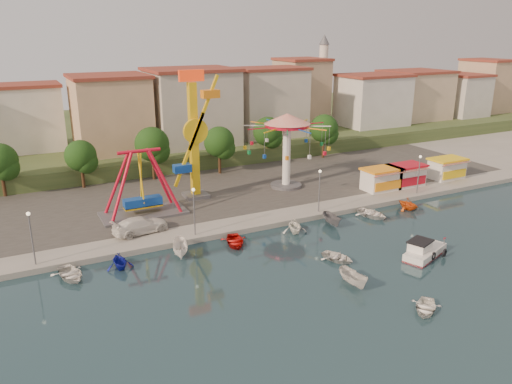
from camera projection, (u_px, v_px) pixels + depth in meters
ground at (324, 273)px, 46.68m from camera, size 200.00×200.00×0.00m
quay_deck at (147, 144)px, 99.16m from camera, size 200.00×100.00×0.60m
asphalt_pad at (206, 184)px, 71.93m from camera, size 90.00×28.00×0.01m
hill_terrace at (140, 133)px, 103.03m from camera, size 200.00×60.00×3.00m
pirate_ship_ride at (141, 184)px, 58.85m from camera, size 10.00×5.00×8.00m
kamikaze_tower at (196, 138)px, 63.72m from camera, size 4.84×3.10×16.50m
wave_swinger at (287, 134)px, 68.39m from camera, size 11.60×11.60×10.40m
booth_left at (381, 179)px, 68.91m from camera, size 5.40×3.78×3.08m
booth_mid at (406, 175)px, 70.84m from camera, size 5.40×3.78×3.08m
booth_right at (447, 168)px, 74.31m from camera, size 5.40×3.78×3.08m
lamp_post_0 at (32, 240)px, 46.39m from camera, size 0.14×0.14×5.00m
lamp_post_1 at (194, 213)px, 53.30m from camera, size 0.14×0.14×5.00m
lamp_post_2 at (319, 192)px, 60.21m from camera, size 0.14×0.14×5.00m
lamp_post_3 at (418, 175)px, 67.11m from camera, size 0.14×0.14×5.00m
tree_0 at (0, 161)px, 65.12m from camera, size 4.60×4.60×7.19m
tree_1 at (81, 156)px, 68.90m from camera, size 4.35×4.35×6.80m
tree_2 at (152, 144)px, 72.63m from camera, size 5.02×5.02×7.85m
tree_3 at (219, 142)px, 75.84m from camera, size 4.68×4.68×7.32m
tree_4 at (268, 132)px, 82.63m from camera, size 4.86×4.86×7.60m
tree_5 at (324, 129)px, 85.42m from camera, size 4.83×4.83×7.54m
building_1 at (29, 126)px, 78.79m from camera, size 12.33×9.01×8.63m
building_2 at (112, 112)px, 84.56m from camera, size 11.95×9.28×11.23m
building_3 at (195, 114)px, 88.15m from camera, size 12.59×10.50×9.20m
building_4 at (255, 107)px, 96.84m from camera, size 10.75×9.23×9.24m
building_5 at (317, 99)px, 100.69m from camera, size 12.77×10.96×11.21m
building_6 at (369, 94)px, 104.28m from camera, size 8.23×8.98×12.36m
building_7 at (395, 96)px, 114.15m from camera, size 11.59×10.93×8.76m
building_8 at (463, 88)px, 114.04m from camera, size 12.84×9.28×12.58m
building_9 at (492, 91)px, 122.74m from camera, size 12.95×9.17×9.21m
minaret at (323, 77)px, 104.16m from camera, size 2.80×2.80×18.00m
cabin_motorboat at (424, 252)px, 50.00m from camera, size 5.98×3.98×1.97m
rowboat_a at (338, 257)px, 49.16m from camera, size 3.49×4.07×0.71m
rowboat_b at (425, 308)px, 40.25m from camera, size 4.10×3.96×0.69m
skiff at (353, 278)px, 44.26m from camera, size 1.41×3.60×1.38m
van at (140, 225)px, 54.29m from camera, size 6.38×3.36×1.76m
moored_boat_0 at (70, 274)px, 45.65m from camera, size 3.61×4.50×0.83m
moored_boat_1 at (119, 261)px, 47.48m from camera, size 2.65×3.04×1.54m
moored_boat_2 at (181, 249)px, 50.12m from camera, size 2.58×4.26×1.55m
moored_boat_3 at (235, 241)px, 52.82m from camera, size 3.75×4.49×0.80m
moored_boat_4 at (295, 226)px, 55.88m from camera, size 3.54×3.83×1.67m
moored_boat_5 at (332, 220)px, 58.12m from camera, size 1.68×3.62×1.35m
moored_boat_6 at (372, 214)px, 60.76m from camera, size 3.77×4.64×0.85m
moored_boat_7 at (408, 204)px, 63.15m from camera, size 2.95×3.32×1.60m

